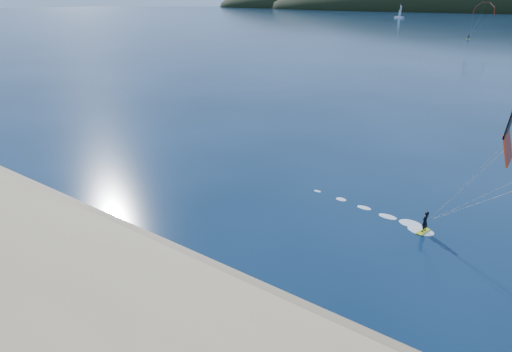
{
  "coord_description": "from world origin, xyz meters",
  "views": [
    {
      "loc": [
        17.95,
        -12.28,
        16.57
      ],
      "look_at": [
        1.91,
        10.0,
        5.0
      ],
      "focal_mm": 29.56,
      "sensor_mm": 36.0,
      "label": 1
    }
  ],
  "objects": [
    {
      "name": "ground",
      "position": [
        0.0,
        0.0,
        0.0
      ],
      "size": [
        1800.0,
        1800.0,
        0.0
      ],
      "primitive_type": "plane",
      "color": "#061B32",
      "rests_on": "ground"
    },
    {
      "name": "wet_sand",
      "position": [
        0.0,
        4.5,
        0.05
      ],
      "size": [
        220.0,
        2.5,
        0.1
      ],
      "color": "#8F7453",
      "rests_on": "ground"
    },
    {
      "name": "kitesurfer_far",
      "position": [
        -15.26,
        197.83,
        11.04
      ],
      "size": [
        9.86,
        6.6,
        13.29
      ],
      "color": "#C2DC19",
      "rests_on": "ground"
    },
    {
      "name": "sailboat",
      "position": [
        -118.97,
        407.22,
        0.92
      ],
      "size": [
        8.94,
        5.64,
        12.53
      ],
      "color": "white",
      "rests_on": "ground"
    }
  ]
}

